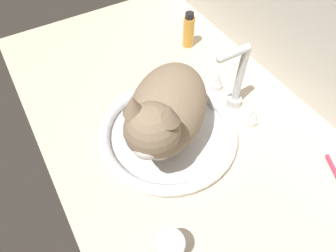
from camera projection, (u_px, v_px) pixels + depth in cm
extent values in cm
cube|color=beige|center=(175.00, 121.00, 84.22)|extent=(121.83, 69.17, 3.00)
cube|color=beige|center=(294.00, 17.00, 79.30)|extent=(121.83, 2.40, 44.18)
torus|color=white|center=(168.00, 132.00, 78.20)|extent=(35.79, 35.79, 2.96)
cylinder|color=white|center=(168.00, 135.00, 79.12)|extent=(31.34, 31.34, 0.60)
cylinder|color=silver|center=(234.00, 101.00, 85.01)|extent=(4.00, 4.00, 2.69)
cylinder|color=silver|center=(240.00, 75.00, 77.33)|extent=(2.00, 2.00, 16.84)
sphere|color=silver|center=(247.00, 48.00, 70.72)|extent=(2.20, 2.20, 2.20)
cylinder|color=silver|center=(234.00, 53.00, 69.51)|extent=(2.00, 7.64, 2.00)
sphere|color=silver|center=(220.00, 59.00, 68.31)|extent=(2.10, 2.10, 2.10)
cylinder|color=silver|center=(217.00, 86.00, 89.58)|extent=(3.20, 3.20, 1.60)
cone|color=silver|center=(218.00, 79.00, 87.30)|extent=(2.88, 2.88, 4.19)
cylinder|color=silver|center=(252.00, 121.00, 81.29)|extent=(3.20, 3.20, 1.60)
cone|color=silver|center=(254.00, 114.00, 79.02)|extent=(2.88, 2.88, 4.19)
ellipsoid|color=#8C755B|center=(168.00, 108.00, 70.87)|extent=(31.15, 31.75, 15.69)
sphere|color=#8C755B|center=(152.00, 130.00, 60.43)|extent=(11.52, 11.52, 11.52)
cone|color=#8C755B|center=(169.00, 113.00, 54.94)|extent=(4.38, 4.38, 4.32)
cone|color=#8C755B|center=(133.00, 105.00, 56.18)|extent=(4.38, 4.38, 4.32)
ellipsoid|color=silver|center=(145.00, 151.00, 58.77)|extent=(5.90, 5.82, 3.69)
ellipsoid|color=silver|center=(155.00, 142.00, 65.87)|extent=(12.18, 12.06, 8.63)
cylinder|color=#8C755B|center=(184.00, 84.00, 84.74)|extent=(10.00, 10.49, 3.20)
cylinder|color=gold|center=(189.00, 32.00, 98.84)|extent=(3.66, 3.66, 10.12)
cylinder|color=black|center=(190.00, 16.00, 94.16)|extent=(2.75, 2.75, 1.80)
cylinder|color=#B2B5BA|center=(170.00, 250.00, 58.52)|extent=(5.58, 5.58, 6.45)
cylinder|color=silver|center=(170.00, 244.00, 55.59)|extent=(5.69, 5.69, 1.00)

